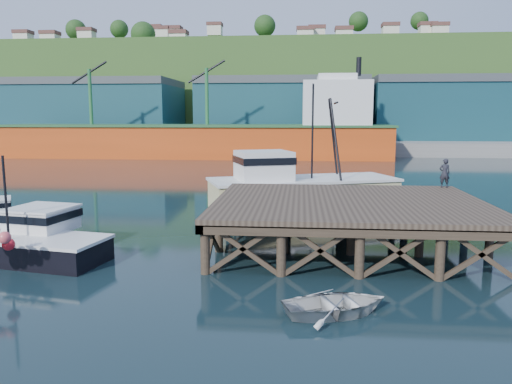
# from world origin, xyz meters

# --- Properties ---
(ground) EXTENTS (300.00, 300.00, 0.00)m
(ground) POSITION_xyz_m (0.00, 0.00, 0.00)
(ground) COLOR black
(ground) RESTS_ON ground
(wharf) EXTENTS (12.00, 10.00, 2.62)m
(wharf) POSITION_xyz_m (5.50, -0.19, 1.94)
(wharf) COLOR brown
(wharf) RESTS_ON ground
(far_quay) EXTENTS (160.00, 40.00, 2.00)m
(far_quay) POSITION_xyz_m (0.00, 70.00, 1.00)
(far_quay) COLOR gray
(far_quay) RESTS_ON ground
(warehouse_left) EXTENTS (32.00, 16.00, 9.00)m
(warehouse_left) POSITION_xyz_m (-35.00, 65.00, 6.50)
(warehouse_left) COLOR #17404D
(warehouse_left) RESTS_ON far_quay
(warehouse_mid) EXTENTS (28.00, 16.00, 9.00)m
(warehouse_mid) POSITION_xyz_m (0.00, 65.00, 6.50)
(warehouse_mid) COLOR #17404D
(warehouse_mid) RESTS_ON far_quay
(warehouse_right) EXTENTS (30.00, 16.00, 9.00)m
(warehouse_right) POSITION_xyz_m (30.00, 65.00, 6.50)
(warehouse_right) COLOR #17404D
(warehouse_right) RESTS_ON far_quay
(cargo_ship) EXTENTS (55.50, 10.00, 13.75)m
(cargo_ship) POSITION_xyz_m (-8.46, 48.00, 3.31)
(cargo_ship) COLOR #E24C15
(cargo_ship) RESTS_ON ground
(hillside) EXTENTS (220.00, 50.00, 22.00)m
(hillside) POSITION_xyz_m (0.00, 100.00, 11.00)
(hillside) COLOR #2D511E
(hillside) RESTS_ON ground
(boat_black) EXTENTS (7.43, 6.17, 4.37)m
(boat_black) POSITION_xyz_m (-7.96, -3.33, 0.80)
(boat_black) COLOR black
(boat_black) RESTS_ON ground
(trawler) EXTENTS (12.41, 7.95, 7.83)m
(trawler) POSITION_xyz_m (3.23, 8.67, 1.61)
(trawler) COLOR beige
(trawler) RESTS_ON ground
(dinghy) EXTENTS (3.77, 3.21, 0.66)m
(dinghy) POSITION_xyz_m (4.44, -8.18, 0.33)
(dinghy) COLOR silver
(dinghy) RESTS_ON ground
(dockworker) EXTENTS (0.57, 0.38, 1.53)m
(dockworker) POSITION_xyz_m (10.90, 4.40, 2.89)
(dockworker) COLOR black
(dockworker) RESTS_ON wharf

